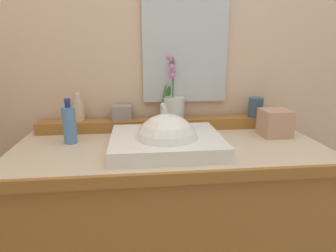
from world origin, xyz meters
The scene contains 11 objects.
wall_back centered at (0.00, 0.41, 1.33)m, with size 2.95×0.20×2.67m, color beige.
vanity_cabinet centered at (0.00, 0.00, 0.42)m, with size 1.34×0.61×0.85m.
back_ledge centered at (0.00, 0.24, 0.87)m, with size 1.26×0.09×0.06m, color #9A622A.
sink_basin centered at (-0.02, -0.06, 0.87)m, with size 0.46×0.39×0.29m.
potted_plant centered at (0.05, 0.25, 0.98)m, with size 0.13×0.12×0.32m.
soap_dispenser centered at (-0.43, 0.26, 0.96)m, with size 0.05×0.06×0.14m.
tumbler_cup centered at (0.48, 0.23, 0.95)m, with size 0.07×0.07×0.10m, color #344E65.
trinket_box centered at (-0.21, 0.25, 0.94)m, with size 0.10×0.08×0.07m, color gray.
lotion_bottle centered at (-0.43, 0.07, 0.93)m, with size 0.06×0.06×0.20m.
tissue_box centered at (0.52, 0.08, 0.91)m, with size 0.13×0.13×0.13m, color tan.
mirror centered at (0.11, 0.29, 1.30)m, with size 0.43×0.02×0.63m, color silver.
Camera 1 is at (-0.14, -1.18, 1.26)m, focal length 30.62 mm.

